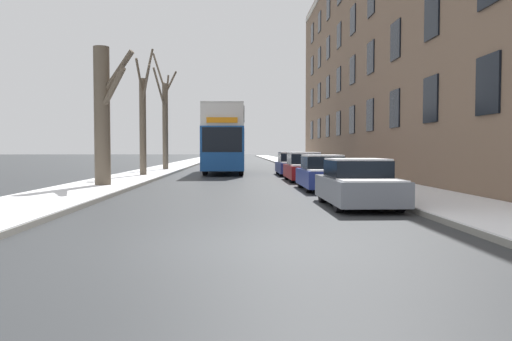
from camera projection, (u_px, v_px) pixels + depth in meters
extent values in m
plane|color=#303335|center=(244.00, 246.00, 8.34)|extent=(320.00, 320.00, 0.00)
cube|color=gray|center=(191.00, 162.00, 61.04)|extent=(3.10, 130.00, 0.13)
cube|color=white|center=(191.00, 162.00, 61.04)|extent=(3.07, 130.00, 0.03)
cube|color=gray|center=(286.00, 162.00, 61.47)|extent=(3.10, 130.00, 0.13)
cube|color=white|center=(286.00, 161.00, 61.47)|extent=(3.07, 130.00, 0.03)
cube|color=#7A604C|center=(421.00, 51.00, 32.66)|extent=(9.00, 45.44, 16.19)
cube|color=black|center=(488.00, 85.00, 14.94)|extent=(0.08, 1.40, 1.80)
cube|color=black|center=(431.00, 100.00, 19.38)|extent=(0.08, 1.40, 1.80)
cube|color=black|center=(395.00, 109.00, 23.82)|extent=(0.08, 1.40, 1.80)
cube|color=black|center=(370.00, 115.00, 28.25)|extent=(0.08, 1.40, 1.80)
cube|color=black|center=(352.00, 120.00, 32.69)|extent=(0.08, 1.40, 1.80)
cube|color=black|center=(338.00, 123.00, 37.13)|extent=(0.08, 1.40, 1.80)
cube|color=black|center=(328.00, 126.00, 41.56)|extent=(0.08, 1.40, 1.80)
cube|color=black|center=(319.00, 128.00, 46.00)|extent=(0.08, 1.40, 1.80)
cube|color=black|center=(312.00, 130.00, 50.44)|extent=(0.08, 1.40, 1.80)
cube|color=black|center=(432.00, 15.00, 19.24)|extent=(0.08, 1.40, 1.80)
cube|color=black|center=(395.00, 40.00, 23.68)|extent=(0.08, 1.40, 1.80)
cube|color=black|center=(371.00, 58.00, 28.12)|extent=(0.08, 1.40, 1.80)
cube|color=black|center=(353.00, 70.00, 32.55)|extent=(0.08, 1.40, 1.80)
cube|color=black|center=(339.00, 80.00, 36.99)|extent=(0.08, 1.40, 1.80)
cube|color=black|center=(328.00, 87.00, 41.43)|extent=(0.08, 1.40, 1.80)
cube|color=black|center=(319.00, 93.00, 45.86)|extent=(0.08, 1.40, 1.80)
cube|color=black|center=(312.00, 98.00, 50.30)|extent=(0.08, 1.40, 1.80)
cube|color=black|center=(371.00, 0.00, 27.98)|extent=(0.08, 1.40, 1.80)
cube|color=black|center=(353.00, 20.00, 32.42)|extent=(0.08, 1.40, 1.80)
cube|color=black|center=(339.00, 36.00, 36.85)|extent=(0.08, 1.40, 1.80)
cube|color=black|center=(328.00, 48.00, 41.29)|extent=(0.08, 1.40, 1.80)
cube|color=black|center=(319.00, 58.00, 45.73)|extent=(0.08, 1.40, 1.80)
cube|color=black|center=(312.00, 66.00, 50.16)|extent=(0.08, 1.40, 1.80)
cube|color=black|center=(328.00, 8.00, 41.15)|extent=(0.08, 1.40, 1.80)
cube|color=black|center=(320.00, 22.00, 45.59)|extent=(0.08, 1.40, 1.80)
cube|color=black|center=(312.00, 33.00, 50.03)|extent=(0.08, 1.40, 1.80)
cylinder|color=brown|center=(102.00, 118.00, 20.48)|extent=(0.64, 0.64, 5.82)
cylinder|color=brown|center=(104.00, 67.00, 20.78)|extent=(0.23, 0.99, 1.65)
cylinder|color=brown|center=(117.00, 74.00, 20.17)|extent=(1.60, 0.79, 1.89)
cylinder|color=brown|center=(112.00, 90.00, 19.91)|extent=(1.40, 1.36, 1.69)
cylinder|color=brown|center=(143.00, 128.00, 28.58)|extent=(0.38, 0.38, 5.68)
cylinder|color=brown|center=(139.00, 76.00, 27.78)|extent=(0.20, 1.48, 1.84)
cylinder|color=brown|center=(146.00, 84.00, 27.83)|extent=(0.80, 1.47, 2.00)
cylinder|color=brown|center=(148.00, 72.00, 29.23)|extent=(0.48, 1.72, 3.01)
cylinder|color=brown|center=(165.00, 128.00, 36.78)|extent=(0.41, 0.41, 6.47)
cylinder|color=brown|center=(159.00, 89.00, 35.97)|extent=(0.79, 1.54, 2.91)
cylinder|color=brown|center=(164.00, 87.00, 37.33)|extent=(0.44, 1.48, 0.96)
cylinder|color=brown|center=(167.00, 93.00, 37.42)|extent=(0.20, 1.65, 2.94)
cylinder|color=brown|center=(159.00, 72.00, 37.25)|extent=(1.25, 1.53, 3.02)
cylinder|color=brown|center=(171.00, 83.00, 37.19)|extent=(0.87, 1.26, 1.91)
cube|color=#194C99|center=(224.00, 149.00, 34.27)|extent=(2.59, 10.40, 2.67)
cube|color=silver|center=(224.00, 120.00, 34.19)|extent=(2.54, 10.19, 1.31)
cube|color=silver|center=(224.00, 109.00, 34.16)|extent=(2.54, 10.19, 0.12)
cube|color=black|center=(224.00, 141.00, 34.25)|extent=(2.62, 9.15, 1.39)
cube|color=black|center=(224.00, 119.00, 34.18)|extent=(2.62, 9.15, 1.00)
cube|color=black|center=(222.00, 140.00, 29.08)|extent=(2.33, 0.06, 1.46)
cube|color=orange|center=(222.00, 120.00, 29.02)|extent=(1.81, 0.05, 0.32)
cylinder|color=black|center=(205.00, 166.00, 31.16)|extent=(0.30, 1.11, 1.11)
cylinder|color=black|center=(241.00, 166.00, 31.24)|extent=(0.30, 1.11, 1.11)
cylinder|color=black|center=(210.00, 164.00, 37.18)|extent=(0.30, 1.11, 1.11)
cylinder|color=black|center=(241.00, 164.00, 37.27)|extent=(0.30, 1.11, 1.11)
cube|color=slate|center=(358.00, 189.00, 14.04)|extent=(1.80, 4.06, 0.65)
cube|color=black|center=(357.00, 169.00, 14.18)|extent=(1.55, 2.03, 0.49)
cube|color=white|center=(357.00, 159.00, 14.17)|extent=(1.51, 1.93, 0.05)
cube|color=white|center=(372.00, 180.00, 12.58)|extent=(1.62, 1.06, 0.04)
cylinder|color=black|center=(339.00, 200.00, 12.80)|extent=(0.20, 0.63, 0.63)
cylinder|color=black|center=(400.00, 200.00, 12.86)|extent=(0.20, 0.63, 0.63)
cylinder|color=black|center=(323.00, 192.00, 15.23)|extent=(0.20, 0.63, 0.63)
cylinder|color=black|center=(374.00, 192.00, 15.29)|extent=(0.20, 0.63, 0.63)
cube|color=navy|center=(323.00, 178.00, 19.87)|extent=(1.69, 4.06, 0.65)
cube|color=black|center=(322.00, 163.00, 20.01)|extent=(1.46, 2.03, 0.52)
cube|color=white|center=(322.00, 156.00, 20.00)|extent=(1.42, 1.93, 0.07)
cube|color=white|center=(329.00, 170.00, 18.42)|extent=(1.52, 1.06, 0.05)
cylinder|color=black|center=(309.00, 185.00, 18.64)|extent=(0.20, 0.61, 0.61)
cylinder|color=black|center=(348.00, 185.00, 18.69)|extent=(0.20, 0.61, 0.61)
cylinder|color=black|center=(300.00, 181.00, 21.07)|extent=(0.20, 0.61, 0.61)
cylinder|color=black|center=(335.00, 180.00, 21.12)|extent=(0.20, 0.61, 0.61)
cube|color=maroon|center=(304.00, 171.00, 25.51)|extent=(1.74, 4.40, 0.65)
cube|color=black|center=(303.00, 159.00, 25.66)|extent=(1.50, 2.20, 0.58)
cube|color=white|center=(304.00, 153.00, 25.64)|extent=(1.46, 2.09, 0.09)
cube|color=white|center=(308.00, 165.00, 23.93)|extent=(1.56, 1.15, 0.07)
cylinder|color=black|center=(292.00, 177.00, 24.17)|extent=(0.20, 0.60, 0.60)
cylinder|color=black|center=(323.00, 177.00, 24.22)|extent=(0.20, 0.60, 0.60)
cylinder|color=black|center=(287.00, 174.00, 26.80)|extent=(0.20, 0.60, 0.60)
cylinder|color=black|center=(315.00, 174.00, 26.86)|extent=(0.20, 0.60, 0.60)
cube|color=navy|center=(292.00, 167.00, 31.31)|extent=(1.77, 4.49, 0.63)
cube|color=black|center=(291.00, 158.00, 31.46)|extent=(1.52, 2.24, 0.57)
cube|color=white|center=(291.00, 153.00, 31.45)|extent=(1.48, 2.13, 0.09)
cube|color=white|center=(295.00, 163.00, 29.71)|extent=(1.59, 1.17, 0.07)
cylinder|color=black|center=(281.00, 171.00, 29.94)|extent=(0.20, 0.66, 0.66)
cylinder|color=black|center=(307.00, 171.00, 30.00)|extent=(0.20, 0.66, 0.66)
cylinder|color=black|center=(278.00, 169.00, 32.63)|extent=(0.20, 0.66, 0.66)
cylinder|color=black|center=(301.00, 169.00, 32.69)|extent=(0.20, 0.66, 0.66)
cylinder|color=black|center=(104.00, 176.00, 23.09)|extent=(0.17, 0.17, 0.76)
cylinder|color=black|center=(101.00, 176.00, 23.00)|extent=(0.17, 0.17, 0.76)
cylinder|color=#2D2319|center=(102.00, 161.00, 23.02)|extent=(0.36, 0.36, 0.66)
sphere|color=#8C6647|center=(102.00, 151.00, 23.00)|extent=(0.21, 0.21, 0.21)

